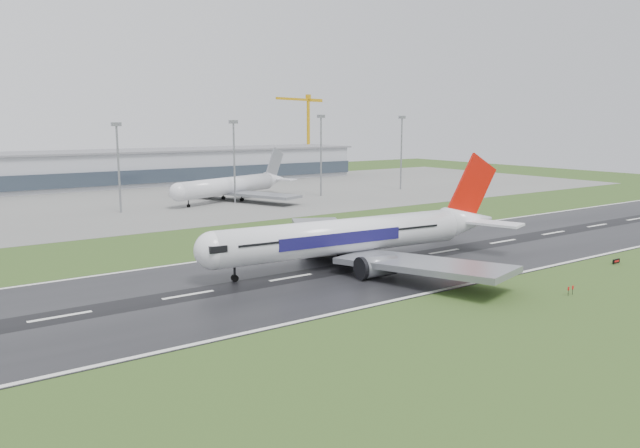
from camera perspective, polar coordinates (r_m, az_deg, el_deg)
ground at (r=123.57m, az=5.14°, el=-3.74°), size 520.00×520.00×0.00m
runway at (r=123.55m, az=5.14°, el=-3.72°), size 400.00×45.00×0.10m
apron at (r=232.23m, az=-15.02°, el=2.23°), size 400.00×130.00×0.08m
terminal at (r=288.48m, az=-19.15°, el=4.89°), size 240.00×36.00×15.00m
main_airliner at (r=120.98m, az=4.14°, el=1.01°), size 75.26×72.23×20.62m
parked_airliner at (r=222.77m, az=-8.37°, el=4.46°), size 76.84×74.47×17.73m
tower_crane at (r=350.91m, az=-1.10°, el=8.50°), size 41.85×19.35×43.82m
runway_sign at (r=136.60m, az=26.08°, el=-3.18°), size 2.31×0.50×1.04m
floodmast_2 at (r=200.78m, az=-18.40°, el=4.85°), size 0.64×0.64×27.10m
floodmast_3 at (r=215.52m, az=-8.06°, el=5.63°), size 0.64×0.64×27.85m
floodmast_4 at (r=234.41m, az=0.09°, el=6.29°), size 0.64×0.64×29.94m
floodmast_5 at (r=260.26m, az=7.65°, el=6.51°), size 0.64×0.64×29.80m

